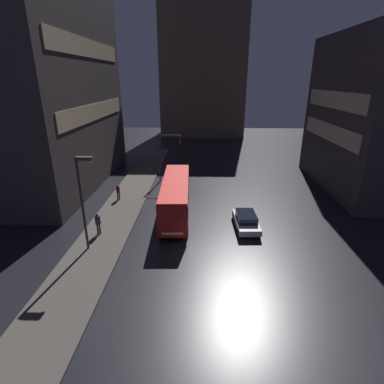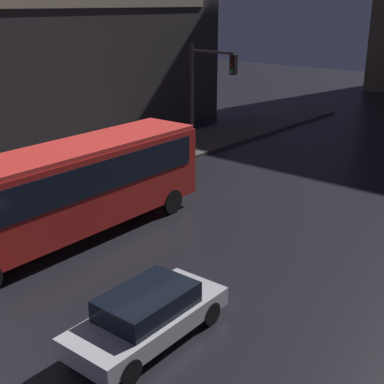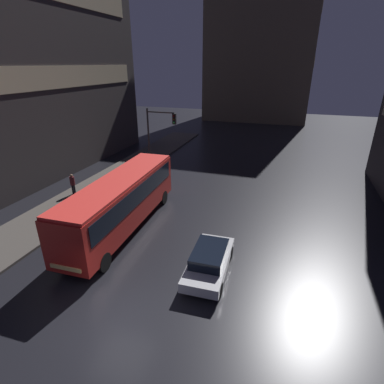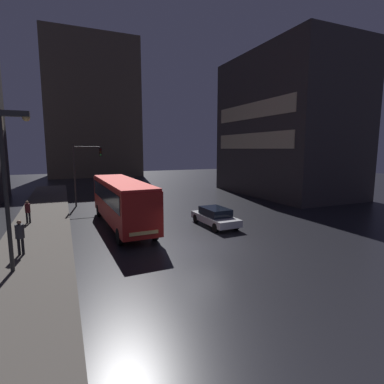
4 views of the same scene
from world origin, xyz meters
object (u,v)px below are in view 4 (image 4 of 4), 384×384
pedestrian_mid (20,234)px  traffic_light_main (84,165)px  street_lamp_sidewalk (10,166)px  car_taxi (215,217)px  pedestrian_near (28,210)px  bus_near (122,198)px

pedestrian_mid → traffic_light_main: (4.16, 13.97, 2.82)m
traffic_light_main → street_lamp_sidewalk: (-4.01, -16.22, 0.82)m
car_taxi → pedestrian_near: (-12.65, 5.76, 0.43)m
traffic_light_main → pedestrian_near: bearing=-124.8°
pedestrian_near → traffic_light_main: traffic_light_main is taller
car_taxi → traffic_light_main: bearing=-58.5°
traffic_light_main → street_lamp_sidewalk: size_ratio=0.86×
pedestrian_mid → traffic_light_main: traffic_light_main is taller
bus_near → pedestrian_mid: 7.41m
bus_near → street_lamp_sidewalk: 9.21m
car_taxi → traffic_light_main: size_ratio=0.73×
bus_near → pedestrian_mid: bearing=33.2°
bus_near → pedestrian_near: 7.20m
bus_near → pedestrian_near: bus_near is taller
car_taxi → traffic_light_main: (-8.15, 12.23, 3.39)m
car_taxi → pedestrian_mid: 12.44m
bus_near → traffic_light_main: traffic_light_main is taller
car_taxi → traffic_light_main: traffic_light_main is taller
bus_near → pedestrian_mid: bus_near is taller
traffic_light_main → street_lamp_sidewalk: bearing=-103.9°
car_taxi → street_lamp_sidewalk: size_ratio=0.63×
car_taxi → pedestrian_mid: (-12.31, -1.74, 0.57)m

